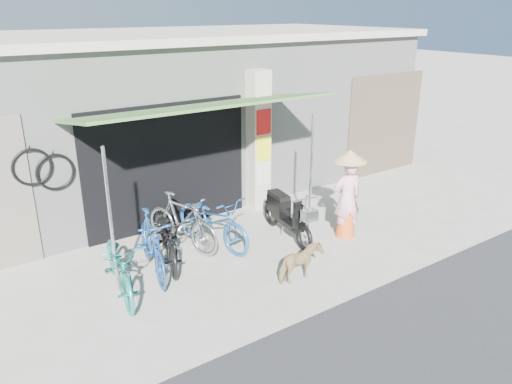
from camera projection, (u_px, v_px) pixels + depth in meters
ground at (297, 259)px, 8.84m from camera, size 80.00×80.00×0.00m
bicycle_shop at (167, 110)px, 12.12m from camera, size 12.30×5.30×3.66m
shop_pillar at (258, 141)px, 10.66m from camera, size 0.42×0.44×3.00m
awning at (203, 109)px, 8.74m from camera, size 4.60×1.88×2.72m
neighbour_right at (384, 125)px, 13.06m from camera, size 2.60×0.06×2.60m
bike_teal at (120, 265)px, 7.63m from camera, size 0.94×1.94×0.97m
bike_blue at (152, 245)px, 8.17m from camera, size 0.85×1.85×1.07m
bike_black at (168, 237)px, 8.57m from camera, size 1.13×1.91×0.95m
bike_silver at (182, 222)px, 9.06m from camera, size 1.01×1.83×1.06m
bike_navy at (213, 220)px, 9.19m from camera, size 1.02×2.01×1.01m
street_dog at (300, 263)px, 8.02m from camera, size 0.77×0.39×0.64m
moped at (286, 215)px, 9.54m from camera, size 0.56×1.79×1.02m
nun at (347, 194)px, 9.45m from camera, size 0.64×0.64×1.73m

